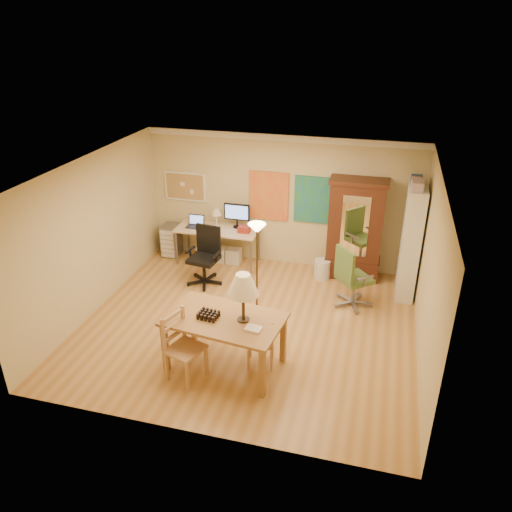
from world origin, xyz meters
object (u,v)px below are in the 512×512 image
(office_chair_black, at_px, (205,269))
(armoire, at_px, (355,236))
(computer_desk, at_px, (220,241))
(office_chair_green, at_px, (352,290))
(bookshelf, at_px, (411,243))
(dining_table, at_px, (231,309))

(office_chair_black, bearing_deg, armoire, 20.55)
(computer_desk, xyz_separation_m, office_chair_green, (2.83, -1.07, -0.16))
(armoire, bearing_deg, bookshelf, -23.31)
(dining_table, xyz_separation_m, bookshelf, (2.48, 2.91, 0.05))
(armoire, bearing_deg, office_chair_black, -159.45)
(dining_table, xyz_separation_m, office_chair_green, (1.55, 2.20, -0.69))
(armoire, xyz_separation_m, bookshelf, (1.02, -0.44, 0.17))
(office_chair_green, distance_m, bookshelf, 1.38)
(dining_table, bearing_deg, armoire, 66.51)
(computer_desk, height_order, office_chair_black, computer_desk)
(computer_desk, bearing_deg, armoire, 1.68)
(computer_desk, height_order, office_chair_green, computer_desk)
(office_chair_black, height_order, office_chair_green, office_chair_green)
(armoire, bearing_deg, office_chair_green, -85.35)
(armoire, height_order, bookshelf, bookshelf)
(computer_desk, xyz_separation_m, armoire, (2.74, 0.08, 0.40))
(armoire, distance_m, bookshelf, 1.12)
(dining_table, xyz_separation_m, office_chair_black, (-1.28, 2.33, -0.69))
(dining_table, relative_size, computer_desk, 1.05)
(computer_desk, relative_size, office_chair_green, 1.47)
(office_chair_green, height_order, bookshelf, bookshelf)
(office_chair_green, distance_m, armoire, 1.28)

